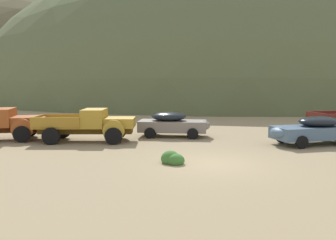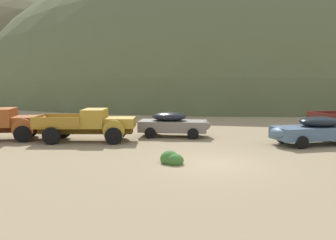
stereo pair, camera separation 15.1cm
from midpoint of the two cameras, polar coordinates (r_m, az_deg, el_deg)
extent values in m
plane|color=#998460|center=(14.63, 7.14, -7.29)|extent=(300.00, 300.00, 0.00)
ellipsoid|color=brown|center=(99.06, -21.74, 3.96)|extent=(72.53, 63.68, 51.75)
ellipsoid|color=#56603D|center=(76.26, 10.90, 3.70)|extent=(103.75, 82.37, 55.26)
cube|color=#A34C1E|center=(22.13, -22.27, -0.14)|extent=(1.99, 1.89, 0.55)
cube|color=#B7B2A8|center=(21.98, -20.02, -0.16)|extent=(0.16, 1.22, 0.44)
cylinder|color=#A34C1E|center=(21.20, -23.45, -1.42)|extent=(1.21, 0.25, 1.20)
cylinder|color=#A34C1E|center=(23.25, -22.34, -0.73)|extent=(1.21, 0.25, 1.20)
cube|color=#A34C1E|center=(22.48, -26.38, 0.41)|extent=(1.51, 2.13, 1.05)
cube|color=black|center=(22.31, -24.87, 0.98)|extent=(0.16, 1.73, 0.59)
cylinder|color=black|center=(21.18, -23.44, -2.19)|extent=(0.98, 0.34, 0.96)
cylinder|color=black|center=(23.34, -22.28, -1.39)|extent=(0.98, 0.34, 0.96)
cube|color=#593D12|center=(20.38, -13.77, -1.65)|extent=(5.44, 1.59, 0.36)
cube|color=#B28928|center=(19.96, -8.27, -0.39)|extent=(1.89, 1.88, 0.55)
cube|color=#B7B2A8|center=(19.87, -6.00, -0.46)|extent=(0.22, 1.16, 0.44)
cylinder|color=#B28928|center=(19.05, -9.33, -1.80)|extent=(1.21, 0.32, 1.20)
cylinder|color=#B28928|center=(21.02, -8.49, -1.02)|extent=(1.21, 0.32, 1.20)
cube|color=#B28928|center=(20.18, -12.41, 0.32)|extent=(1.47, 2.08, 1.05)
cube|color=black|center=(20.05, -10.86, 0.92)|extent=(0.25, 1.64, 0.59)
cube|color=#A47826|center=(20.74, -17.74, -0.97)|extent=(2.94, 2.34, 0.12)
cube|color=#A47826|center=(19.74, -18.64, -0.38)|extent=(2.70, 0.43, 0.55)
cube|color=#A47826|center=(21.66, -16.98, 0.25)|extent=(2.70, 0.43, 0.55)
cube|color=#A47826|center=(21.12, -21.14, -0.05)|extent=(0.34, 2.02, 0.55)
cylinder|color=black|center=(19.04, -9.34, -2.66)|extent=(0.99, 0.39, 0.96)
cylinder|color=black|center=(21.11, -8.46, -1.76)|extent=(0.99, 0.39, 0.96)
cylinder|color=black|center=(19.87, -19.22, -2.56)|extent=(0.99, 0.39, 0.96)
cylinder|color=black|center=(21.86, -17.45, -1.71)|extent=(0.99, 0.39, 0.96)
cube|color=slate|center=(21.51, 0.58, -1.00)|extent=(4.52, 2.75, 0.68)
ellipsoid|color=black|center=(21.47, -0.09, 0.60)|extent=(2.51, 2.06, 0.57)
ellipsoid|color=slate|center=(21.39, 5.64, -0.89)|extent=(1.25, 1.62, 0.61)
cylinder|color=black|center=(20.58, 3.95, -2.31)|extent=(0.71, 0.36, 0.68)
cylinder|color=black|center=(22.35, 4.15, -1.62)|extent=(0.71, 0.36, 0.68)
cylinder|color=black|center=(20.85, -3.25, -2.19)|extent=(0.71, 0.36, 0.68)
cylinder|color=black|center=(22.60, -2.49, -1.51)|extent=(0.71, 0.36, 0.68)
cube|color=slate|center=(20.45, 23.09, -1.90)|extent=(4.79, 2.36, 0.68)
ellipsoid|color=black|center=(20.55, 23.77, -0.21)|extent=(2.57, 1.88, 0.57)
ellipsoid|color=slate|center=(19.26, 18.19, -1.99)|extent=(1.18, 1.57, 0.61)
cylinder|color=black|center=(20.42, 18.31, -2.69)|extent=(0.70, 0.28, 0.68)
cylinder|color=black|center=(18.93, 21.27, -3.50)|extent=(0.70, 0.28, 0.68)
cylinder|color=black|center=(22.08, 24.57, -2.28)|extent=(0.70, 0.28, 0.68)
cube|color=maroon|center=(25.36, 24.88, 0.80)|extent=(3.06, 0.28, 0.55)
cube|color=maroon|center=(23.65, 23.50, 0.49)|extent=(0.22, 2.16, 0.55)
cylinder|color=black|center=(25.33, 24.27, -0.90)|extent=(0.97, 0.34, 0.96)
ellipsoid|color=#3D702D|center=(14.63, 0.09, -6.49)|extent=(0.81, 0.73, 0.69)
ellipsoid|color=#3D702D|center=(14.65, 0.41, -6.56)|extent=(0.64, 0.58, 0.60)
ellipsoid|color=#3D702D|center=(14.43, 1.01, -6.79)|extent=(0.75, 0.67, 0.57)
camera|label=1|loc=(0.08, -90.24, -0.03)|focal=36.40mm
camera|label=2|loc=(0.08, 89.76, 0.03)|focal=36.40mm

